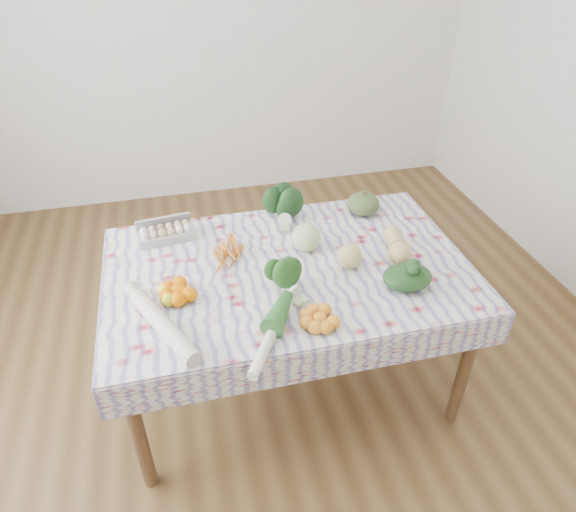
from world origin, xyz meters
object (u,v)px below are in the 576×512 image
at_px(dining_table, 288,281).
at_px(egg_carton, 166,234).
at_px(butternut_squash, 397,243).
at_px(grapefruit, 350,256).
at_px(cabbage, 306,237).
at_px(kabocha_squash, 363,204).

height_order(dining_table, egg_carton, egg_carton).
height_order(dining_table, butternut_squash, butternut_squash).
bearing_deg(dining_table, grapefruit, -13.96).
distance_m(cabbage, butternut_squash, 0.43).
bearing_deg(butternut_squash, kabocha_squash, 104.90).
relative_size(dining_table, butternut_squash, 6.81).
height_order(kabocha_squash, grapefruit, same).
bearing_deg(egg_carton, cabbage, -27.18).
height_order(cabbage, grapefruit, cabbage).
distance_m(kabocha_squash, butternut_squash, 0.39).
bearing_deg(butternut_squash, dining_table, -170.46).
xyz_separation_m(dining_table, kabocha_squash, (0.50, 0.37, 0.14)).
relative_size(egg_carton, cabbage, 1.93).
distance_m(dining_table, grapefruit, 0.31).
height_order(dining_table, kabocha_squash, kabocha_squash).
relative_size(egg_carton, grapefruit, 2.39).
bearing_deg(grapefruit, egg_carton, 152.51).
bearing_deg(grapefruit, cabbage, 130.86).
xyz_separation_m(cabbage, butternut_squash, (0.41, -0.13, -0.02)).
bearing_deg(egg_carton, butternut_squash, -26.22).
relative_size(dining_table, egg_carton, 5.91).
bearing_deg(grapefruit, kabocha_squash, 62.22).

